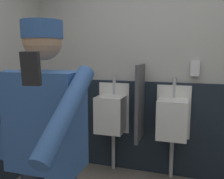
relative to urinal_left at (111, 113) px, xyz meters
The scene contains 8 objects.
wall_back 0.87m from the urinal_left, 21.60° to the left, with size 3.87×0.12×2.82m, color #B2B2AD.
wainscot_band_back 0.60m from the urinal_left, 14.61° to the left, with size 3.27×0.03×1.18m, color #19232D.
urinal_left is the anchor object (origin of this frame).
urinal_middle 0.75m from the urinal_left, ahead, with size 0.40×0.34×1.24m.
privacy_divider_panel 0.42m from the urinal_left, 10.65° to the right, with size 0.04×0.40×0.90m, color #4C4C51.
person 1.69m from the urinal_left, 85.40° to the right, with size 0.64×0.60×1.71m.
cell_phone 2.32m from the urinal_left, 79.01° to the right, with size 0.06×0.02×0.11m, color black.
soap_dispenser 1.14m from the urinal_left, ahead, with size 0.10×0.07×0.18m, color silver.
Camera 1 is at (0.35, -1.45, 1.53)m, focal length 39.01 mm.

